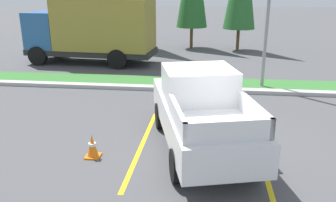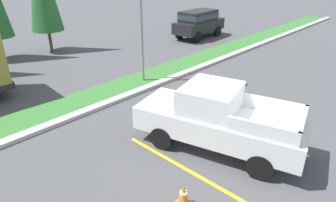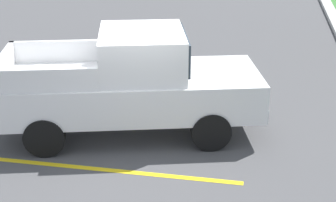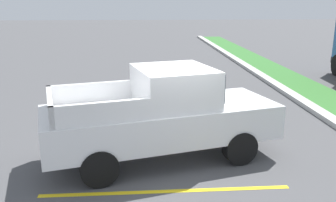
{
  "view_description": "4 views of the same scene",
  "coord_description": "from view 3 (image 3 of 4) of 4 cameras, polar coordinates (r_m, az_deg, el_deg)",
  "views": [
    {
      "loc": [
        -0.16,
        -8.77,
        4.15
      ],
      "look_at": [
        -1.25,
        0.42,
        1.07
      ],
      "focal_mm": 37.92,
      "sensor_mm": 36.0,
      "label": 1
    },
    {
      "loc": [
        -7.33,
        -4.59,
        5.49
      ],
      "look_at": [
        -0.31,
        1.98,
        0.96
      ],
      "focal_mm": 31.66,
      "sensor_mm": 36.0,
      "label": 2
    },
    {
      "loc": [
        8.47,
        2.22,
        4.66
      ],
      "look_at": [
        0.37,
        0.73,
        1.05
      ],
      "focal_mm": 53.1,
      "sensor_mm": 36.0,
      "label": 3
    },
    {
      "loc": [
        7.44,
        -0.63,
        3.54
      ],
      "look_at": [
        -1.2,
        -0.0,
        1.12
      ],
      "focal_mm": 38.92,
      "sensor_mm": 36.0,
      "label": 4
    }
  ],
  "objects": [
    {
      "name": "ground_plane",
      "position": [
        9.92,
        -3.77,
        -4.41
      ],
      "size": [
        120.0,
        120.0,
        0.0
      ],
      "primitive_type": "plane",
      "color": "#4C4C4F"
    },
    {
      "name": "pickup_truck_main",
      "position": [
        9.82,
        -4.37,
        1.98
      ],
      "size": [
        3.16,
        5.53,
        2.1
      ],
      "color": "black",
      "rests_on": "ground"
    },
    {
      "name": "parking_line_far",
      "position": [
        8.96,
        -6.99,
        -7.85
      ],
      "size": [
        0.12,
        4.8,
        0.01
      ],
      "primitive_type": "cube",
      "color": "yellow",
      "rests_on": "ground"
    },
    {
      "name": "parking_line_near",
      "position": [
        11.61,
        -2.56,
        0.01
      ],
      "size": [
        0.12,
        4.8,
        0.01
      ],
      "primitive_type": "cube",
      "color": "yellow",
      "rests_on": "ground"
    },
    {
      "name": "traffic_cone",
      "position": [
        12.68,
        -5.13,
        3.42
      ],
      "size": [
        0.36,
        0.36,
        0.6
      ],
      "color": "orange",
      "rests_on": "ground"
    }
  ]
}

